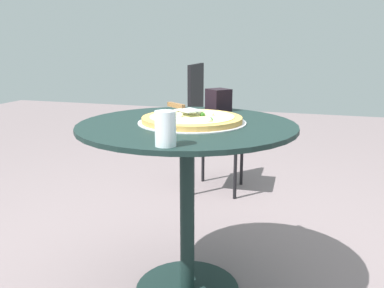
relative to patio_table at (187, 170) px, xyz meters
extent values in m
cylinder|color=black|center=(0.00, 0.00, 0.19)|extent=(0.87, 0.87, 0.02)
cylinder|color=black|center=(0.00, 0.00, -0.18)|extent=(0.06, 0.06, 0.72)
cylinder|color=silver|center=(0.02, 0.02, 0.20)|extent=(0.43, 0.43, 0.00)
cylinder|color=tan|center=(0.02, 0.02, 0.21)|extent=(0.40, 0.40, 0.02)
cylinder|color=#E9E091|center=(0.02, 0.02, 0.22)|extent=(0.34, 0.34, 0.00)
sphere|color=#EAE7C5|center=(-0.02, -0.02, 0.23)|extent=(0.02, 0.02, 0.02)
sphere|color=beige|center=(0.09, 0.05, 0.23)|extent=(0.02, 0.02, 0.02)
sphere|color=#257430|center=(0.11, -0.05, 0.23)|extent=(0.02, 0.02, 0.02)
sphere|color=silver|center=(0.03, 0.08, 0.23)|extent=(0.02, 0.02, 0.02)
sphere|color=#2C5F1F|center=(0.06, 0.03, 0.23)|extent=(0.02, 0.02, 0.02)
sphere|color=#E7EDC4|center=(0.11, -0.08, 0.23)|extent=(0.02, 0.02, 0.02)
cube|color=silver|center=(0.00, 0.03, 0.24)|extent=(0.13, 0.12, 0.00)
cube|color=brown|center=(-0.08, 0.10, 0.25)|extent=(0.10, 0.08, 0.02)
cylinder|color=white|center=(0.05, -0.37, 0.25)|extent=(0.07, 0.07, 0.11)
cube|color=black|center=(0.05, 0.33, 0.25)|extent=(0.13, 0.13, 0.10)
cube|color=black|center=(-0.18, 1.30, -0.12)|extent=(0.38, 0.38, 0.03)
cube|color=black|center=(-0.35, 1.29, 0.13)|extent=(0.04, 0.37, 0.46)
cylinder|color=black|center=(-0.03, 1.45, -0.35)|extent=(0.02, 0.02, 0.43)
cylinder|color=black|center=(-0.02, 1.15, -0.35)|extent=(0.02, 0.02, 0.43)
cylinder|color=black|center=(-0.34, 1.44, -0.35)|extent=(0.02, 0.02, 0.43)
cylinder|color=black|center=(-0.33, 1.14, -0.35)|extent=(0.02, 0.02, 0.43)
camera|label=1|loc=(0.49, -1.51, 0.50)|focal=38.01mm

